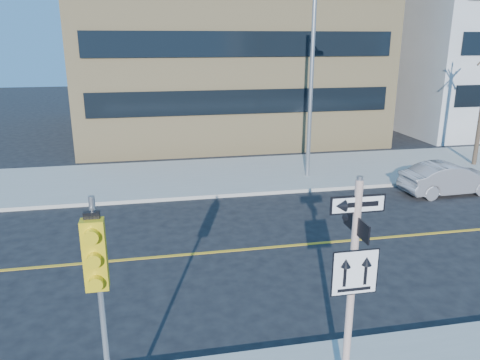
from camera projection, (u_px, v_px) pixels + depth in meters
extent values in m
plane|color=black|center=(299.00, 321.00, 10.78)|extent=(120.00, 120.00, 0.00)
cylinder|color=white|center=(351.00, 294.00, 7.81)|extent=(0.13, 0.13, 4.00)
cylinder|color=gray|center=(360.00, 178.00, 7.22)|extent=(0.10, 0.10, 0.06)
cube|color=black|center=(358.00, 204.00, 7.35)|extent=(0.92, 0.03, 0.30)
cube|color=black|center=(356.00, 225.00, 7.45)|extent=(0.03, 0.92, 0.30)
cube|color=white|center=(355.00, 273.00, 7.60)|extent=(0.80, 0.03, 0.80)
cylinder|color=gray|center=(103.00, 321.00, 7.06)|extent=(0.09, 0.09, 4.00)
cube|color=gold|center=(95.00, 255.00, 6.53)|extent=(0.32, 0.22, 1.05)
sphere|color=#8C0705|center=(92.00, 235.00, 6.31)|extent=(0.17, 0.17, 0.17)
sphere|color=black|center=(94.00, 259.00, 6.41)|extent=(0.17, 0.17, 0.17)
sphere|color=black|center=(96.00, 281.00, 6.51)|extent=(0.17, 0.17, 0.17)
imported|color=gray|center=(449.00, 179.00, 19.49)|extent=(1.57, 4.08, 1.33)
cylinder|color=gray|center=(311.00, 89.00, 20.65)|extent=(0.18, 0.18, 8.00)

